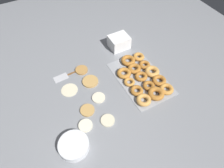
{
  "coord_description": "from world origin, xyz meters",
  "views": [
    {
      "loc": [
        -0.78,
        0.31,
        1.13
      ],
      "look_at": [
        -0.03,
        -0.1,
        0.04
      ],
      "focal_mm": 32.0,
      "sensor_mm": 36.0,
      "label": 1
    }
  ],
  "objects_px": {
    "pancake_1": "(82,70)",
    "donut_tray": "(143,78)",
    "pancake_4": "(69,90)",
    "pancake_5": "(108,120)",
    "batter_bowl": "(74,146)",
    "pancake_0": "(86,126)",
    "pancake_2": "(87,110)",
    "pancake_6": "(90,81)",
    "pancake_3": "(99,98)",
    "spatula": "(64,76)",
    "container_stack": "(119,42)"
  },
  "relations": [
    {
      "from": "pancake_1",
      "to": "donut_tray",
      "type": "bearing_deg",
      "value": -128.8
    },
    {
      "from": "pancake_4",
      "to": "pancake_5",
      "type": "distance_m",
      "value": 0.36
    },
    {
      "from": "batter_bowl",
      "to": "donut_tray",
      "type": "bearing_deg",
      "value": -69.35
    },
    {
      "from": "pancake_0",
      "to": "donut_tray",
      "type": "distance_m",
      "value": 0.54
    },
    {
      "from": "pancake_1",
      "to": "pancake_2",
      "type": "relative_size",
      "value": 0.99
    },
    {
      "from": "pancake_1",
      "to": "pancake_6",
      "type": "xyz_separation_m",
      "value": [
        -0.13,
        -0.01,
        -0.0
      ]
    },
    {
      "from": "pancake_5",
      "to": "pancake_3",
      "type": "bearing_deg",
      "value": -7.79
    },
    {
      "from": "donut_tray",
      "to": "pancake_5",
      "type": "bearing_deg",
      "value": 114.94
    },
    {
      "from": "pancake_1",
      "to": "pancake_6",
      "type": "height_order",
      "value": "pancake_1"
    },
    {
      "from": "donut_tray",
      "to": "pancake_2",
      "type": "bearing_deg",
      "value": 96.21
    },
    {
      "from": "pancake_4",
      "to": "spatula",
      "type": "height_order",
      "value": "pancake_4"
    },
    {
      "from": "pancake_4",
      "to": "pancake_0",
      "type": "bearing_deg",
      "value": 178.01
    },
    {
      "from": "pancake_3",
      "to": "container_stack",
      "type": "height_order",
      "value": "container_stack"
    },
    {
      "from": "pancake_3",
      "to": "pancake_5",
      "type": "height_order",
      "value": "same"
    },
    {
      "from": "pancake_6",
      "to": "batter_bowl",
      "type": "relative_size",
      "value": 0.65
    },
    {
      "from": "pancake_0",
      "to": "pancake_4",
      "type": "distance_m",
      "value": 0.31
    },
    {
      "from": "pancake_2",
      "to": "donut_tray",
      "type": "relative_size",
      "value": 0.19
    },
    {
      "from": "pancake_5",
      "to": "pancake_6",
      "type": "bearing_deg",
      "value": -5.76
    },
    {
      "from": "pancake_2",
      "to": "spatula",
      "type": "distance_m",
      "value": 0.35
    },
    {
      "from": "pancake_4",
      "to": "donut_tray",
      "type": "relative_size",
      "value": 0.24
    },
    {
      "from": "pancake_0",
      "to": "pancake_3",
      "type": "relative_size",
      "value": 0.97
    },
    {
      "from": "pancake_2",
      "to": "container_stack",
      "type": "distance_m",
      "value": 0.66
    },
    {
      "from": "pancake_5",
      "to": "pancake_2",
      "type": "bearing_deg",
      "value": 32.74
    },
    {
      "from": "pancake_3",
      "to": "spatula",
      "type": "height_order",
      "value": "pancake_3"
    },
    {
      "from": "pancake_0",
      "to": "pancake_2",
      "type": "xyz_separation_m",
      "value": [
        0.1,
        -0.05,
        -0.0
      ]
    },
    {
      "from": "pancake_2",
      "to": "spatula",
      "type": "relative_size",
      "value": 0.4
    },
    {
      "from": "pancake_3",
      "to": "spatula",
      "type": "bearing_deg",
      "value": 25.45
    },
    {
      "from": "pancake_1",
      "to": "pancake_2",
      "type": "distance_m",
      "value": 0.36
    },
    {
      "from": "pancake_0",
      "to": "pancake_1",
      "type": "height_order",
      "value": "same"
    },
    {
      "from": "pancake_4",
      "to": "pancake_6",
      "type": "height_order",
      "value": "pancake_6"
    },
    {
      "from": "pancake_6",
      "to": "batter_bowl",
      "type": "distance_m",
      "value": 0.49
    },
    {
      "from": "donut_tray",
      "to": "pancake_6",
      "type": "bearing_deg",
      "value": 65.51
    },
    {
      "from": "pancake_0",
      "to": "pancake_5",
      "type": "distance_m",
      "value": 0.14
    },
    {
      "from": "pancake_0",
      "to": "batter_bowl",
      "type": "height_order",
      "value": "batter_bowl"
    },
    {
      "from": "batter_bowl",
      "to": "pancake_2",
      "type": "bearing_deg",
      "value": -41.41
    },
    {
      "from": "pancake_5",
      "to": "pancake_6",
      "type": "relative_size",
      "value": 0.78
    },
    {
      "from": "pancake_1",
      "to": "pancake_2",
      "type": "bearing_deg",
      "value": 163.07
    },
    {
      "from": "batter_bowl",
      "to": "container_stack",
      "type": "relative_size",
      "value": 1.12
    },
    {
      "from": "pancake_5",
      "to": "spatula",
      "type": "distance_m",
      "value": 0.49
    },
    {
      "from": "pancake_0",
      "to": "spatula",
      "type": "xyz_separation_m",
      "value": [
        0.45,
        -0.02,
        -0.01
      ]
    },
    {
      "from": "container_stack",
      "to": "pancake_2",
      "type": "bearing_deg",
      "value": 132.34
    },
    {
      "from": "pancake_5",
      "to": "batter_bowl",
      "type": "distance_m",
      "value": 0.26
    },
    {
      "from": "pancake_3",
      "to": "pancake_6",
      "type": "bearing_deg",
      "value": -3.39
    },
    {
      "from": "container_stack",
      "to": "spatula",
      "type": "relative_size",
      "value": 0.68
    },
    {
      "from": "pancake_3",
      "to": "container_stack",
      "type": "xyz_separation_m",
      "value": [
        0.39,
        -0.38,
        0.05
      ]
    },
    {
      "from": "pancake_1",
      "to": "container_stack",
      "type": "height_order",
      "value": "container_stack"
    },
    {
      "from": "pancake_0",
      "to": "pancake_3",
      "type": "bearing_deg",
      "value": -47.24
    },
    {
      "from": "container_stack",
      "to": "spatula",
      "type": "xyz_separation_m",
      "value": [
        -0.09,
        0.52,
        -0.05
      ]
    },
    {
      "from": "pancake_6",
      "to": "container_stack",
      "type": "bearing_deg",
      "value": -57.79
    },
    {
      "from": "pancake_6",
      "to": "pancake_5",
      "type": "bearing_deg",
      "value": 174.24
    }
  ]
}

